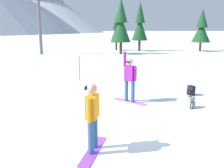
% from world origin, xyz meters
% --- Properties ---
extents(ground_plane, '(800.00, 800.00, 0.00)m').
position_xyz_m(ground_plane, '(0.00, 0.00, 0.00)').
color(ground_plane, white).
extents(snowboarder_foreground, '(0.79, 1.58, 1.70)m').
position_xyz_m(snowboarder_foreground, '(-1.22, -1.26, 0.90)').
color(snowboarder_foreground, '#993FD8').
rests_on(snowboarder_foreground, ground_plane).
extents(snowboarder_midground, '(1.26, 1.29, 2.05)m').
position_xyz_m(snowboarder_midground, '(0.48, 2.72, 0.98)').
color(snowboarder_midground, pink).
rests_on(snowboarder_midground, ground_plane).
extents(backpack_grey, '(0.38, 0.37, 0.47)m').
position_xyz_m(backpack_grey, '(2.60, 1.63, 0.21)').
color(backpack_grey, gray).
rests_on(backpack_grey, ground_plane).
extents(backpack_black, '(0.33, 0.37, 0.47)m').
position_xyz_m(backpack_black, '(3.44, 3.40, 0.21)').
color(backpack_black, black).
rests_on(backpack_black, ground_plane).
extents(trail_marker_pole, '(0.06, 0.06, 1.43)m').
position_xyz_m(trail_marker_pole, '(-1.57, 7.55, 0.72)').
color(trail_marker_pole, orange).
rests_on(trail_marker_pole, ground_plane).
extents(pine_tree_twin, '(2.44, 2.44, 5.54)m').
position_xyz_m(pine_tree_twin, '(14.61, 24.84, 3.02)').
color(pine_tree_twin, '#472D19').
rests_on(pine_tree_twin, ground_plane).
extents(pine_tree_broad, '(2.31, 2.31, 6.50)m').
position_xyz_m(pine_tree_broad, '(3.32, 22.39, 3.54)').
color(pine_tree_broad, '#472D19').
rests_on(pine_tree_broad, ground_plane).
extents(pine_tree_leaning, '(2.15, 2.15, 6.58)m').
position_xyz_m(pine_tree_leaning, '(6.53, 26.30, 3.58)').
color(pine_tree_leaning, '#472D19').
rests_on(pine_tree_leaning, ground_plane).
extents(pine_tree_slender, '(1.67, 1.67, 5.05)m').
position_xyz_m(pine_tree_slender, '(3.59, 27.99, 2.75)').
color(pine_tree_slender, '#472D19').
rests_on(pine_tree_slender, ground_plane).
extents(ski_lift_tower, '(3.38, 0.36, 9.38)m').
position_xyz_m(ski_lift_tower, '(-6.12, 23.31, 5.41)').
color(ski_lift_tower, '#595B60').
rests_on(ski_lift_tower, ground_plane).
extents(peak_east_ridge, '(125.53, 125.53, 45.85)m').
position_xyz_m(peak_east_ridge, '(-41.92, 230.91, 23.95)').
color(peak_east_ridge, '#B2B7C6').
rests_on(peak_east_ridge, ground_plane).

